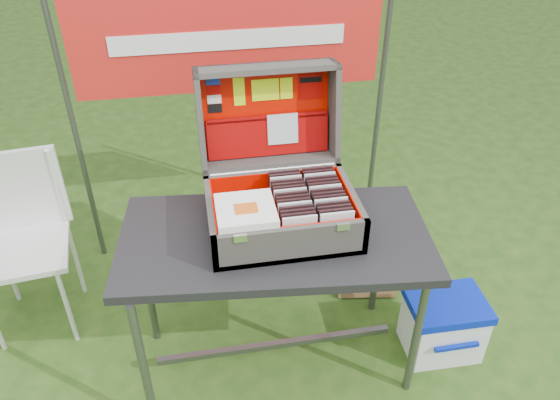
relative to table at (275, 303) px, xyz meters
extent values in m
plane|color=#224513|center=(-0.06, -0.09, -0.40)|extent=(80.00, 80.00, 0.00)
cube|color=black|center=(0.00, 0.00, 0.38)|extent=(1.35, 0.78, 0.04)
cylinder|color=#59595B|center=(-0.58, -0.26, -0.02)|extent=(0.04, 0.04, 0.76)
cylinder|color=#59595B|center=(0.58, -0.26, -0.02)|extent=(0.04, 0.04, 0.76)
cylinder|color=#59595B|center=(-0.58, 0.26, -0.02)|extent=(0.04, 0.04, 0.76)
cylinder|color=#59595B|center=(0.58, 0.26, -0.02)|extent=(0.04, 0.04, 0.76)
cube|color=#59595B|center=(0.00, 0.00, -0.28)|extent=(1.14, 0.03, 0.03)
cube|color=#5C5954|center=(0.04, 0.03, 0.41)|extent=(0.61, 0.43, 0.02)
cube|color=#5C5954|center=(0.04, -0.18, 0.48)|extent=(0.61, 0.02, 0.16)
cube|color=#5C5954|center=(0.04, 0.23, 0.48)|extent=(0.61, 0.02, 0.16)
cube|color=#5C5954|center=(-0.26, 0.03, 0.48)|extent=(0.02, 0.43, 0.16)
cube|color=#5C5954|center=(0.33, 0.03, 0.48)|extent=(0.02, 0.43, 0.16)
cube|color=red|center=(0.04, 0.03, 0.43)|extent=(0.56, 0.39, 0.01)
cube|color=silver|center=(-0.16, -0.19, 0.56)|extent=(0.05, 0.01, 0.03)
cube|color=silver|center=(0.23, -0.19, 0.56)|extent=(0.05, 0.01, 0.03)
cylinder|color=silver|center=(0.04, 0.25, 0.57)|extent=(0.55, 0.02, 0.02)
cube|color=#5C5954|center=(0.04, 0.43, 0.75)|extent=(0.61, 0.10, 0.43)
cube|color=#5C5954|center=(0.04, 0.40, 0.97)|extent=(0.61, 0.16, 0.05)
cube|color=#5C5954|center=(0.04, 0.33, 0.56)|extent=(0.61, 0.16, 0.05)
cube|color=#5C5954|center=(-0.26, 0.37, 0.76)|extent=(0.02, 0.24, 0.46)
cube|color=#5C5954|center=(0.33, 0.37, 0.76)|extent=(0.02, 0.24, 0.46)
cube|color=red|center=(0.04, 0.42, 0.75)|extent=(0.56, 0.07, 0.38)
cube|color=red|center=(0.04, -0.16, 0.50)|extent=(0.56, 0.01, 0.14)
cube|color=red|center=(0.04, 0.22, 0.50)|extent=(0.56, 0.01, 0.14)
cube|color=red|center=(-0.24, 0.03, 0.50)|extent=(0.01, 0.39, 0.14)
cube|color=red|center=(0.31, 0.03, 0.50)|extent=(0.01, 0.39, 0.14)
cube|color=#970605|center=(0.04, 0.38, 0.66)|extent=(0.54, 0.06, 0.18)
cube|color=#970605|center=(0.04, 0.39, 0.74)|extent=(0.53, 0.02, 0.02)
cube|color=silver|center=(0.10, 0.37, 0.69)|extent=(0.14, 0.03, 0.14)
cube|color=#1933B2|center=(-0.19, 0.44, 0.91)|extent=(0.06, 0.01, 0.04)
cube|color=#AB0300|center=(-0.19, 0.43, 0.87)|extent=(0.06, 0.01, 0.04)
cube|color=white|center=(-0.19, 0.43, 0.83)|extent=(0.06, 0.01, 0.04)
cube|color=black|center=(-0.19, 0.42, 0.79)|extent=(0.06, 0.01, 0.04)
cube|color=#C4EC10|center=(-0.08, 0.43, 0.86)|extent=(0.05, 0.02, 0.12)
cube|color=#C4EC10|center=(0.04, 0.43, 0.86)|extent=(0.12, 0.02, 0.09)
cube|color=#C4EC10|center=(0.13, 0.43, 0.86)|extent=(0.05, 0.02, 0.09)
cube|color=#AB0300|center=(0.24, 0.43, 0.86)|extent=(0.11, 0.02, 0.11)
cube|color=black|center=(0.24, 0.44, 0.89)|extent=(0.10, 0.01, 0.02)
cube|color=silver|center=(0.07, -0.14, 0.51)|extent=(0.13, 0.01, 0.15)
cube|color=black|center=(0.07, -0.12, 0.51)|extent=(0.13, 0.01, 0.15)
cube|color=black|center=(0.07, -0.09, 0.51)|extent=(0.13, 0.01, 0.15)
cube|color=black|center=(0.07, -0.07, 0.51)|extent=(0.13, 0.01, 0.15)
cube|color=silver|center=(0.07, -0.04, 0.51)|extent=(0.13, 0.01, 0.15)
cube|color=black|center=(0.07, -0.02, 0.51)|extent=(0.13, 0.01, 0.15)
cube|color=black|center=(0.07, 0.00, 0.51)|extent=(0.13, 0.01, 0.15)
cube|color=black|center=(0.07, 0.03, 0.51)|extent=(0.13, 0.01, 0.15)
cube|color=silver|center=(0.07, 0.05, 0.51)|extent=(0.13, 0.01, 0.15)
cube|color=black|center=(0.07, 0.08, 0.51)|extent=(0.13, 0.01, 0.15)
cube|color=black|center=(0.07, 0.10, 0.51)|extent=(0.13, 0.01, 0.15)
cube|color=black|center=(0.07, 0.12, 0.51)|extent=(0.13, 0.01, 0.15)
cube|color=silver|center=(0.07, 0.15, 0.51)|extent=(0.13, 0.01, 0.15)
cube|color=black|center=(0.07, 0.17, 0.51)|extent=(0.13, 0.01, 0.15)
cube|color=black|center=(0.07, 0.20, 0.51)|extent=(0.13, 0.01, 0.15)
cube|color=silver|center=(0.22, -0.14, 0.51)|extent=(0.13, 0.01, 0.15)
cube|color=black|center=(0.22, -0.12, 0.51)|extent=(0.13, 0.01, 0.15)
cube|color=black|center=(0.22, -0.09, 0.51)|extent=(0.13, 0.01, 0.15)
cube|color=black|center=(0.22, -0.07, 0.51)|extent=(0.13, 0.01, 0.15)
cube|color=silver|center=(0.22, -0.04, 0.51)|extent=(0.13, 0.01, 0.15)
cube|color=black|center=(0.22, -0.02, 0.51)|extent=(0.13, 0.01, 0.15)
cube|color=black|center=(0.22, 0.00, 0.51)|extent=(0.13, 0.01, 0.15)
cube|color=black|center=(0.22, 0.03, 0.51)|extent=(0.13, 0.01, 0.15)
cube|color=silver|center=(0.22, 0.05, 0.51)|extent=(0.13, 0.01, 0.15)
cube|color=black|center=(0.22, 0.08, 0.51)|extent=(0.13, 0.01, 0.15)
cube|color=black|center=(0.22, 0.10, 0.51)|extent=(0.13, 0.01, 0.15)
cube|color=black|center=(0.22, 0.12, 0.51)|extent=(0.13, 0.01, 0.15)
cube|color=silver|center=(0.22, 0.15, 0.51)|extent=(0.13, 0.01, 0.15)
cube|color=black|center=(0.22, 0.17, 0.51)|extent=(0.13, 0.01, 0.15)
cube|color=black|center=(0.22, 0.20, 0.51)|extent=(0.13, 0.01, 0.15)
cube|color=white|center=(-0.12, -0.05, 0.57)|extent=(0.23, 0.23, 0.00)
cube|color=white|center=(-0.12, -0.05, 0.57)|extent=(0.23, 0.23, 0.00)
cube|color=white|center=(-0.12, -0.05, 0.58)|extent=(0.23, 0.23, 0.00)
cube|color=white|center=(-0.12, -0.05, 0.58)|extent=(0.23, 0.23, 0.00)
cube|color=white|center=(-0.12, -0.05, 0.59)|extent=(0.23, 0.23, 0.00)
cube|color=white|center=(-0.12, -0.05, 0.59)|extent=(0.23, 0.23, 0.00)
cube|color=#D85919|center=(-0.12, -0.06, 0.60)|extent=(0.09, 0.07, 0.00)
cube|color=white|center=(0.83, -0.06, -0.26)|extent=(0.36, 0.27, 0.28)
cube|color=#061FB3|center=(0.83, -0.06, -0.10)|extent=(0.38, 0.29, 0.04)
cube|color=#061FB3|center=(0.83, -0.21, -0.23)|extent=(0.22, 0.02, 0.02)
cube|color=silver|center=(-1.17, 0.50, 0.07)|extent=(0.47, 0.47, 0.03)
cube|color=silver|center=(-1.17, 0.70, 0.30)|extent=(0.42, 0.08, 0.44)
cylinder|color=silver|center=(-0.99, 0.32, -0.17)|extent=(0.02, 0.02, 0.47)
cylinder|color=silver|center=(-1.35, 0.68, -0.17)|extent=(0.02, 0.02, 0.47)
cylinder|color=silver|center=(-0.99, 0.68, -0.17)|extent=(0.02, 0.02, 0.47)
cylinder|color=silver|center=(-0.99, 0.70, 0.29)|extent=(0.02, 0.02, 0.44)
cube|color=#9C6B43|center=(0.59, 0.39, -0.23)|extent=(0.34, 0.17, 0.35)
cylinder|color=#59595B|center=(-0.91, 1.01, 0.45)|extent=(0.03, 0.03, 1.70)
cylinder|color=#59595B|center=(0.79, 1.01, 0.45)|extent=(0.03, 0.03, 1.70)
cube|color=red|center=(-0.06, 1.00, 0.90)|extent=(1.60, 0.02, 0.55)
cube|color=white|center=(-0.06, 0.99, 0.90)|extent=(1.20, 0.00, 0.10)
camera|label=1|loc=(-0.29, -1.75, 1.82)|focal=35.00mm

